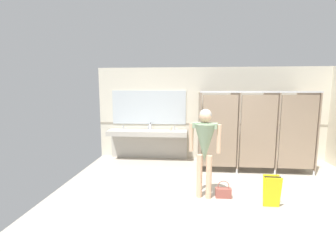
{
  "coord_description": "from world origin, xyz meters",
  "views": [
    {
      "loc": [
        -0.75,
        -4.44,
        2.06
      ],
      "look_at": [
        -1.24,
        1.1,
        1.24
      ],
      "focal_mm": 26.37,
      "sensor_mm": 36.0,
      "label": 1
    }
  ],
  "objects_px": {
    "handbag": "(223,192)",
    "person_standing": "(205,142)",
    "soap_dispenser": "(150,127)",
    "paper_cup": "(170,129)",
    "wet_floor_sign": "(272,191)"
  },
  "relations": [
    {
      "from": "handbag",
      "to": "soap_dispenser",
      "type": "height_order",
      "value": "soap_dispenser"
    },
    {
      "from": "handbag",
      "to": "paper_cup",
      "type": "xyz_separation_m",
      "value": [
        -1.21,
        2.37,
        0.83
      ]
    },
    {
      "from": "person_standing",
      "to": "wet_floor_sign",
      "type": "distance_m",
      "value": 1.44
    },
    {
      "from": "handbag",
      "to": "person_standing",
      "type": "bearing_deg",
      "value": -175.62
    },
    {
      "from": "soap_dispenser",
      "to": "paper_cup",
      "type": "xyz_separation_m",
      "value": [
        0.62,
        -0.22,
        -0.03
      ]
    },
    {
      "from": "person_standing",
      "to": "soap_dispenser",
      "type": "xyz_separation_m",
      "value": [
        -1.45,
        2.62,
        -0.12
      ]
    },
    {
      "from": "person_standing",
      "to": "wet_floor_sign",
      "type": "xyz_separation_m",
      "value": [
        1.17,
        -0.28,
        -0.8
      ]
    },
    {
      "from": "soap_dispenser",
      "to": "handbag",
      "type": "bearing_deg",
      "value": -54.88
    },
    {
      "from": "soap_dispenser",
      "to": "paper_cup",
      "type": "relative_size",
      "value": 1.85
    },
    {
      "from": "handbag",
      "to": "paper_cup",
      "type": "height_order",
      "value": "paper_cup"
    },
    {
      "from": "handbag",
      "to": "paper_cup",
      "type": "relative_size",
      "value": 3.07
    },
    {
      "from": "handbag",
      "to": "wet_floor_sign",
      "type": "height_order",
      "value": "wet_floor_sign"
    },
    {
      "from": "handbag",
      "to": "soap_dispenser",
      "type": "relative_size",
      "value": 1.66
    },
    {
      "from": "handbag",
      "to": "soap_dispenser",
      "type": "bearing_deg",
      "value": 125.12
    },
    {
      "from": "soap_dispenser",
      "to": "wet_floor_sign",
      "type": "height_order",
      "value": "soap_dispenser"
    }
  ]
}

